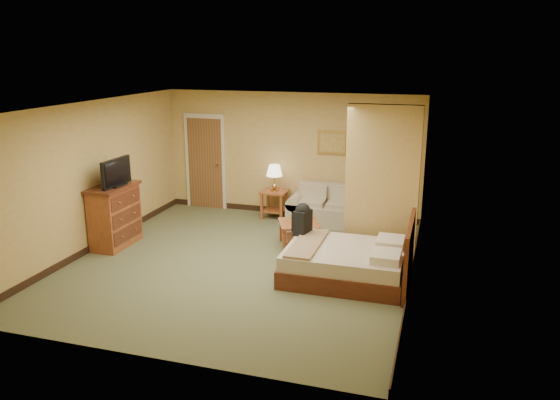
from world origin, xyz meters
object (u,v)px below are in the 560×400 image
at_px(bed, 350,262).
at_px(dresser, 115,216).
at_px(loveseat, 327,211).
at_px(coffee_table, 299,229).

bearing_deg(bed, dresser, 176.40).
xyz_separation_m(loveseat, coffee_table, (-0.21, -1.46, 0.06)).
height_order(coffee_table, bed, bed).
distance_m(loveseat, dresser, 4.15).
height_order(loveseat, coffee_table, loveseat).
bearing_deg(loveseat, bed, -70.89).
bearing_deg(bed, coffee_table, 133.10).
height_order(loveseat, dresser, dresser).
bearing_deg(dresser, loveseat, 35.39).
bearing_deg(bed, loveseat, 109.11).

